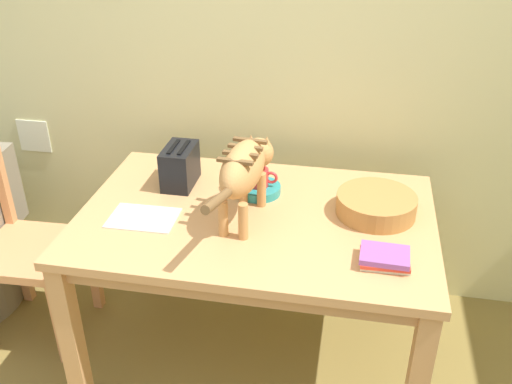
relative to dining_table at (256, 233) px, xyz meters
The scene contains 10 objects.
wall_rear 0.89m from the dining_table, 84.07° to the left, with size 5.20×0.11×2.50m.
dining_table is the anchor object (origin of this frame).
cat 0.30m from the dining_table, 157.82° to the right, with size 0.17×0.66×0.31m.
saucer_bowl 0.20m from the dining_table, 96.89° to the left, with size 0.18×0.18×0.04m, color teal.
coffee_mug 0.23m from the dining_table, 95.71° to the left, with size 0.12×0.08×0.08m.
magazine 0.44m from the dining_table, 165.22° to the right, with size 0.26×0.18×0.01m, color silver.
book_stack 0.55m from the dining_table, 25.47° to the right, with size 0.17×0.14×0.05m.
wicker_basket 0.48m from the dining_table, 11.38° to the left, with size 0.31×0.31×0.08m.
toaster 0.44m from the dining_table, 152.65° to the left, with size 0.12×0.20×0.18m.
wooden_chair_near 1.09m from the dining_table, behind, with size 0.44×0.44×0.94m.
Camera 1 is at (0.28, -0.88, 1.92)m, focal length 40.23 mm.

